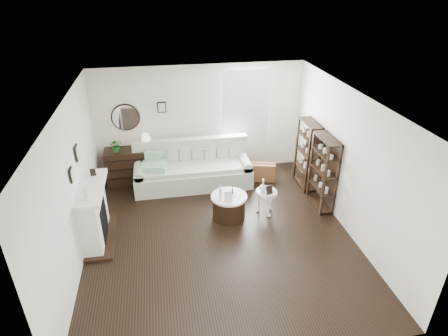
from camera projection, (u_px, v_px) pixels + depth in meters
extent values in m
plane|color=black|center=(220.00, 234.00, 7.31)|extent=(5.50, 5.50, 0.00)
plane|color=white|center=(219.00, 101.00, 6.05)|extent=(5.50, 5.50, 0.00)
plane|color=white|center=(200.00, 121.00, 9.08)|extent=(5.00, 0.00, 5.00)
plane|color=white|center=(259.00, 287.00, 4.29)|extent=(5.00, 0.00, 5.00)
plane|color=white|center=(73.00, 187.00, 6.29)|extent=(0.00, 5.50, 5.50)
plane|color=white|center=(349.00, 163.00, 7.08)|extent=(0.00, 5.50, 5.50)
cube|color=white|center=(245.00, 108.00, 9.12)|extent=(1.00, 0.02, 1.80)
cube|color=white|center=(245.00, 109.00, 9.07)|extent=(1.15, 0.02, 1.90)
cylinder|color=silver|center=(125.00, 118.00, 8.68)|extent=(0.60, 0.03, 0.60)
cube|color=black|center=(162.00, 107.00, 8.72)|extent=(0.20, 0.03, 0.26)
cube|color=white|center=(93.00, 215.00, 6.95)|extent=(0.34, 1.20, 1.10)
cube|color=black|center=(96.00, 221.00, 7.03)|extent=(0.30, 0.65, 0.70)
cube|color=white|center=(91.00, 188.00, 6.69)|extent=(0.44, 1.35, 0.08)
cube|color=black|center=(102.00, 237.00, 7.21)|extent=(0.50, 1.40, 0.05)
cylinder|color=silver|center=(86.00, 194.00, 6.23)|extent=(0.08, 0.08, 0.22)
cube|color=black|center=(93.00, 172.00, 6.99)|extent=(0.10, 0.03, 0.14)
cube|color=black|center=(71.00, 175.00, 6.14)|extent=(0.03, 0.18, 0.24)
cube|color=black|center=(77.00, 153.00, 6.66)|extent=(0.03, 0.22, 0.28)
cube|color=black|center=(307.00, 155.00, 8.66)|extent=(0.30, 0.80, 1.60)
cylinder|color=tan|center=(309.00, 170.00, 8.57)|extent=(0.08, 0.08, 0.11)
cylinder|color=tan|center=(305.00, 165.00, 8.78)|extent=(0.08, 0.08, 0.11)
cylinder|color=tan|center=(301.00, 161.00, 9.00)|extent=(0.08, 0.08, 0.11)
cylinder|color=tan|center=(311.00, 155.00, 8.38)|extent=(0.08, 0.08, 0.11)
cylinder|color=tan|center=(307.00, 150.00, 8.60)|extent=(0.08, 0.08, 0.11)
cylinder|color=tan|center=(303.00, 146.00, 8.81)|extent=(0.08, 0.08, 0.11)
cylinder|color=tan|center=(313.00, 138.00, 8.19)|extent=(0.08, 0.08, 0.11)
cylinder|color=tan|center=(309.00, 134.00, 8.41)|extent=(0.08, 0.08, 0.11)
cylinder|color=tan|center=(305.00, 130.00, 8.63)|extent=(0.08, 0.08, 0.11)
cube|color=black|center=(323.00, 173.00, 7.87)|extent=(0.30, 0.80, 1.60)
cylinder|color=tan|center=(325.00, 190.00, 7.78)|extent=(0.08, 0.08, 0.11)
cylinder|color=tan|center=(321.00, 184.00, 8.00)|extent=(0.08, 0.08, 0.11)
cylinder|color=tan|center=(316.00, 179.00, 8.22)|extent=(0.08, 0.08, 0.11)
cylinder|color=tan|center=(328.00, 174.00, 7.60)|extent=(0.08, 0.08, 0.11)
cylinder|color=tan|center=(323.00, 168.00, 7.81)|extent=(0.08, 0.08, 0.11)
cylinder|color=tan|center=(318.00, 163.00, 8.03)|extent=(0.08, 0.08, 0.11)
cylinder|color=tan|center=(331.00, 156.00, 7.41)|extent=(0.08, 0.08, 0.11)
cylinder|color=tan|center=(325.00, 151.00, 7.63)|extent=(0.08, 0.08, 0.11)
cylinder|color=tan|center=(320.00, 146.00, 7.84)|extent=(0.08, 0.08, 0.11)
cube|color=beige|center=(193.00, 177.00, 8.91)|extent=(2.73, 0.94, 0.44)
cube|color=beige|center=(193.00, 167.00, 8.75)|extent=(2.36, 0.76, 0.10)
cube|color=beige|center=(191.00, 154.00, 9.03)|extent=(2.73, 0.21, 0.84)
cube|color=beige|center=(140.00, 180.00, 8.69)|extent=(0.23, 0.89, 0.55)
cube|color=beige|center=(244.00, 171.00, 9.08)|extent=(0.23, 0.89, 0.55)
cube|color=#279160|center=(154.00, 166.00, 8.54)|extent=(0.62, 0.54, 0.14)
cube|color=brown|center=(261.00, 172.00, 9.13)|extent=(0.70, 0.38, 0.44)
cube|color=black|center=(133.00, 165.00, 9.00)|extent=(1.26, 0.53, 0.84)
cube|color=black|center=(134.00, 178.00, 8.85)|extent=(1.21, 0.01, 0.02)
cube|color=black|center=(132.00, 169.00, 8.74)|extent=(1.21, 0.01, 0.02)
cube|color=black|center=(131.00, 160.00, 8.64)|extent=(1.21, 0.01, 0.01)
imported|color=#1A5317|center=(116.00, 145.00, 8.64)|extent=(0.33, 0.31, 0.31)
cylinder|color=black|center=(229.00, 207.00, 7.73)|extent=(0.68, 0.68, 0.47)
cylinder|color=silver|center=(229.00, 197.00, 7.61)|extent=(0.74, 0.74, 0.04)
cylinder|color=white|center=(267.00, 192.00, 7.73)|extent=(0.43, 0.43, 0.03)
cylinder|color=white|center=(267.00, 193.00, 7.75)|extent=(0.44, 0.44, 0.02)
cylinder|color=white|center=(266.00, 203.00, 7.86)|extent=(0.03, 0.03, 0.50)
cylinder|color=silver|center=(221.00, 192.00, 7.43)|extent=(0.07, 0.07, 0.31)
cube|color=silver|center=(228.00, 196.00, 7.39)|extent=(0.16, 0.08, 0.21)
cube|color=black|center=(269.00, 190.00, 7.59)|extent=(0.15, 0.09, 0.19)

